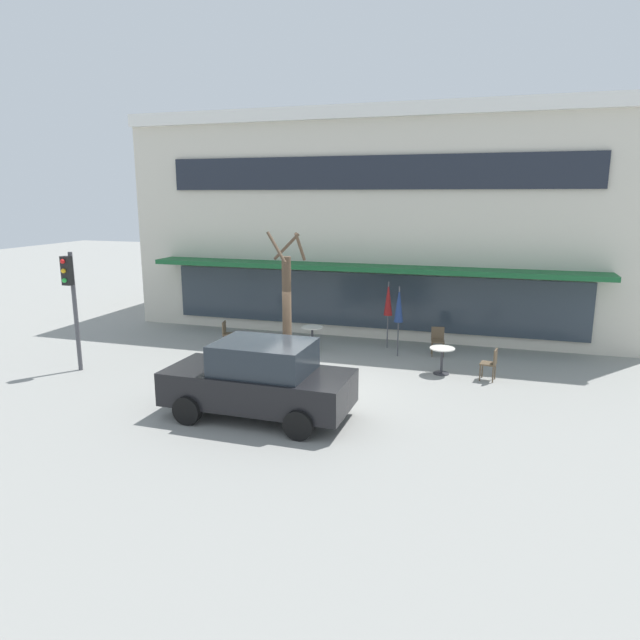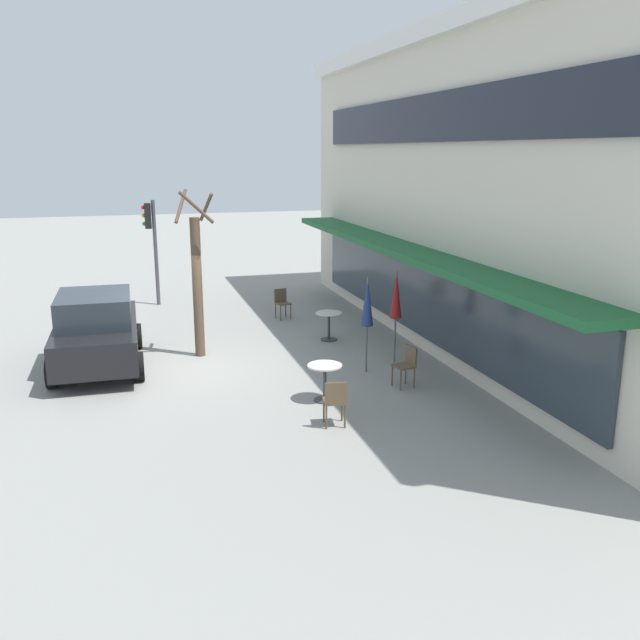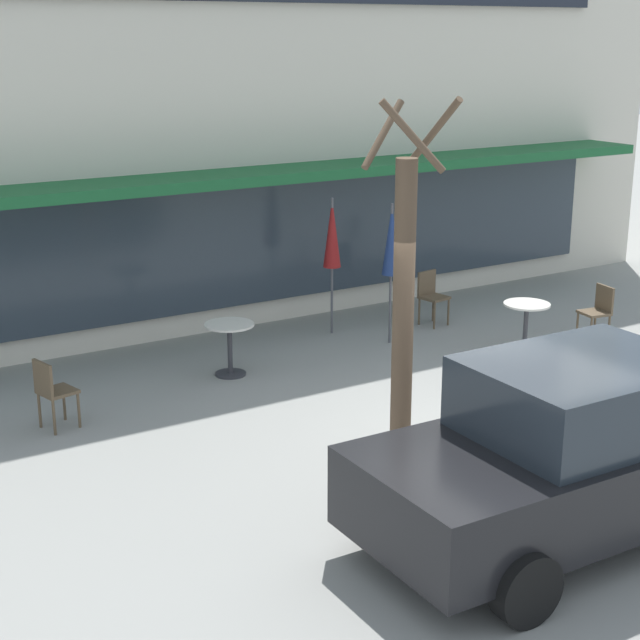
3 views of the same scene
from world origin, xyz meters
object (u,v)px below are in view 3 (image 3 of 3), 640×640
Objects in this scene: cafe_table_streetside at (526,319)px; street_tree at (404,297)px; cafe_chair_1 at (52,389)px; cafe_table_near_wall at (230,340)px; parked_sedan at (571,451)px; patio_umbrella_cream_folded at (391,241)px; cafe_chair_2 at (598,309)px; patio_umbrella_green_folded at (332,234)px; cafe_chair_0 at (431,293)px.

cafe_table_streetside is 0.19× the size of street_tree.
cafe_table_streetside is at bearing -6.09° from cafe_chair_1.
parked_sedan is (0.67, -5.84, 0.36)m from cafe_table_near_wall.
cafe_table_streetside is (4.29, -1.39, 0.00)m from cafe_table_near_wall.
cafe_chair_1 is at bearing -172.89° from patio_umbrella_cream_folded.
parked_sedan is 2.59m from street_tree.
cafe_chair_2 is (2.82, -1.64, -1.10)m from patio_umbrella_cream_folded.
patio_umbrella_green_folded reaches higher than cafe_table_near_wall.
patio_umbrella_cream_folded is 6.30m from parked_sedan.
cafe_chair_0 is (3.97, 0.52, 0.01)m from cafe_table_near_wall.
parked_sedan is at bearing -83.43° from cafe_table_near_wall.
patio_umbrella_green_folded reaches higher than parked_sedan.
patio_umbrella_green_folded is 2.47× the size of cafe_chair_0.
cafe_table_near_wall is at bearing 97.32° from street_tree.
parked_sedan is (-3.30, -6.36, 0.35)m from cafe_chair_0.
cafe_table_streetside is at bearing -43.94° from patio_umbrella_cream_folded.
patio_umbrella_green_folded is at bearing 22.31° from cafe_table_near_wall.
cafe_chair_0 reaches higher than cafe_table_streetside.
cafe_chair_0 is 7.17m from parked_sedan.
cafe_table_near_wall is 0.19× the size of street_tree.
cafe_table_streetside is 4.56m from street_tree.
cafe_chair_0 is (1.17, 0.48, -1.10)m from patio_umbrella_cream_folded.
cafe_table_streetside is 0.18× the size of parked_sedan.
street_tree reaches higher than cafe_table_near_wall.
cafe_chair_2 is 0.22× the size of street_tree.
parked_sedan reaches higher than cafe_table_streetside.
cafe_chair_1 is 1.00× the size of cafe_chair_2.
street_tree is (-1.85, -4.40, 0.24)m from patio_umbrella_green_folded.
cafe_chair_2 is 5.65m from street_tree.
cafe_chair_2 is (1.33, -0.20, 0.01)m from cafe_table_streetside.
cafe_chair_0 is at bearing 9.91° from cafe_chair_1.
cafe_chair_2 is at bearing -52.20° from cafe_chair_0.
street_tree reaches higher than patio_umbrella_cream_folded.
cafe_table_near_wall is 0.35× the size of patio_umbrella_cream_folded.
patio_umbrella_green_folded is at bearing 165.96° from cafe_chair_0.
patio_umbrella_cream_folded is at bearing 70.17° from parked_sedan.
cafe_chair_2 reaches higher than cafe_table_streetside.
cafe_chair_1 is 0.22× the size of street_tree.
cafe_chair_1 is 0.21× the size of parked_sedan.
patio_umbrella_green_folded reaches higher than cafe_chair_0.
cafe_chair_2 is 0.21× the size of parked_sedan.
cafe_table_near_wall is at bearing 164.11° from cafe_chair_2.
patio_umbrella_cream_folded is 0.52× the size of parked_sedan.
patio_umbrella_green_folded is at bearing 67.19° from street_tree.
patio_umbrella_green_folded is 4.78m from street_tree.
cafe_chair_1 is at bearing 173.91° from cafe_table_streetside.
cafe_chair_0 is at bearing 127.80° from cafe_chair_2.
parked_sedan is at bearing -56.81° from cafe_chair_1.
cafe_table_streetside is 0.35× the size of patio_umbrella_cream_folded.
parked_sedan is at bearing -109.83° from patio_umbrella_cream_folded.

